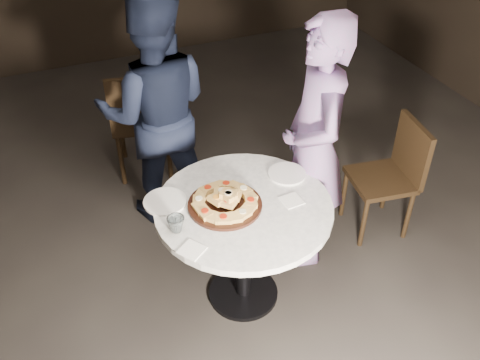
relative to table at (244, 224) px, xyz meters
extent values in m
plane|color=black|center=(-0.08, 0.07, -0.57)|extent=(7.00, 7.00, 0.00)
cylinder|color=black|center=(0.00, 0.00, -0.56)|extent=(0.53, 0.53, 0.03)
cylinder|color=black|center=(0.00, 0.00, -0.22)|extent=(0.11, 0.11, 0.65)
cylinder|color=silver|center=(0.00, 0.00, 0.11)|extent=(1.20, 1.20, 0.04)
cylinder|color=black|center=(-0.09, 0.03, 0.14)|extent=(0.42, 0.42, 0.02)
cube|color=tan|center=(0.03, -0.03, 0.16)|extent=(0.08, 0.10, 0.04)
cylinder|color=#B5250E|center=(0.03, -0.03, 0.18)|extent=(0.05, 0.05, 0.01)
cube|color=tan|center=(0.04, 0.03, 0.16)|extent=(0.08, 0.09, 0.04)
cube|color=tan|center=(0.03, 0.08, 0.16)|extent=(0.09, 0.10, 0.04)
cylinder|color=beige|center=(0.03, 0.08, 0.18)|extent=(0.05, 0.05, 0.01)
cube|color=tan|center=(0.00, 0.12, 0.16)|extent=(0.10, 0.10, 0.04)
cube|color=tan|center=(-0.04, 0.15, 0.16)|extent=(0.10, 0.10, 0.04)
cylinder|color=#B5250E|center=(-0.04, 0.15, 0.18)|extent=(0.05, 0.05, 0.01)
cube|color=tan|center=(-0.09, 0.16, 0.16)|extent=(0.09, 0.07, 0.04)
cube|color=tan|center=(-0.14, 0.16, 0.16)|extent=(0.09, 0.08, 0.04)
cylinder|color=#B5250E|center=(-0.14, 0.16, 0.18)|extent=(0.04, 0.04, 0.01)
cube|color=tan|center=(-0.19, 0.13, 0.16)|extent=(0.10, 0.10, 0.04)
cube|color=tan|center=(-0.22, 0.09, 0.16)|extent=(0.09, 0.10, 0.04)
cylinder|color=beige|center=(-0.22, 0.09, 0.18)|extent=(0.05, 0.05, 0.01)
cube|color=tan|center=(-0.23, 0.03, 0.16)|extent=(0.07, 0.09, 0.04)
cube|color=tan|center=(-0.22, -0.02, 0.16)|extent=(0.08, 0.09, 0.04)
cylinder|color=#B5250E|center=(-0.22, -0.02, 0.18)|extent=(0.04, 0.04, 0.01)
cube|color=tan|center=(-0.19, -0.06, 0.16)|extent=(0.10, 0.10, 0.04)
cube|color=tan|center=(-0.15, -0.09, 0.16)|extent=(0.10, 0.09, 0.04)
cylinder|color=#B5250E|center=(-0.15, -0.09, 0.18)|extent=(0.05, 0.05, 0.01)
cube|color=tan|center=(-0.10, -0.10, 0.16)|extent=(0.09, 0.08, 0.04)
cube|color=tan|center=(-0.05, -0.10, 0.16)|extent=(0.10, 0.09, 0.04)
cylinder|color=beige|center=(-0.05, -0.10, 0.18)|extent=(0.05, 0.05, 0.01)
cube|color=tan|center=(0.00, -0.07, 0.16)|extent=(0.10, 0.10, 0.04)
cube|color=tan|center=(-0.05, 0.03, 0.19)|extent=(0.10, 0.10, 0.03)
cylinder|color=#2D6B1E|center=(-0.05, 0.03, 0.21)|extent=(0.05, 0.05, 0.01)
cube|color=tan|center=(-0.09, 0.07, 0.19)|extent=(0.10, 0.09, 0.03)
cylinder|color=beige|center=(-0.09, 0.07, 0.21)|extent=(0.05, 0.05, 0.01)
cube|color=tan|center=(-0.14, 0.03, 0.19)|extent=(0.09, 0.10, 0.03)
cylinder|color=orange|center=(-0.14, 0.03, 0.21)|extent=(0.05, 0.05, 0.01)
cube|color=tan|center=(-0.09, -0.01, 0.19)|extent=(0.10, 0.10, 0.03)
cylinder|color=#B5250E|center=(-0.09, -0.01, 0.21)|extent=(0.05, 0.05, 0.01)
cube|color=tan|center=(-0.05, 0.03, 0.19)|extent=(0.10, 0.10, 0.03)
cylinder|color=#2D6B1E|center=(-0.05, 0.03, 0.21)|extent=(0.05, 0.05, 0.01)
cube|color=tan|center=(-0.08, 0.00, 0.22)|extent=(0.09, 0.10, 0.03)
cylinder|color=beige|center=(-0.08, 0.00, 0.23)|extent=(0.05, 0.05, 0.01)
cube|color=tan|center=(-0.08, 0.01, 0.22)|extent=(0.10, 0.10, 0.03)
cylinder|color=beige|center=(-0.08, 0.01, 0.23)|extent=(0.05, 0.05, 0.01)
cylinder|color=white|center=(-0.37, 0.18, 0.14)|extent=(0.24, 0.24, 0.01)
cylinder|color=white|center=(0.33, 0.15, 0.14)|extent=(0.24, 0.24, 0.01)
imported|color=silver|center=(-0.38, -0.05, 0.17)|extent=(0.09, 0.09, 0.08)
cube|color=white|center=(-0.36, -0.21, 0.13)|extent=(0.15, 0.15, 0.01)
cube|color=white|center=(0.25, -0.07, 0.13)|extent=(0.11, 0.11, 0.01)
cube|color=black|center=(-0.19, 1.48, -0.13)|extent=(0.50, 0.50, 0.04)
cube|color=black|center=(-0.24, 1.28, 0.09)|extent=(0.41, 0.13, 0.44)
cylinder|color=black|center=(0.02, 1.61, -0.35)|extent=(0.04, 0.04, 0.44)
cylinder|color=black|center=(-0.32, 1.70, -0.35)|extent=(0.04, 0.04, 0.44)
cylinder|color=black|center=(-0.06, 1.27, -0.35)|extent=(0.04, 0.04, 0.44)
cylinder|color=black|center=(-0.41, 1.35, -0.35)|extent=(0.04, 0.04, 0.44)
cube|color=black|center=(1.06, 0.22, -0.18)|extent=(0.42, 0.42, 0.04)
cube|color=black|center=(1.24, 0.19, 0.02)|extent=(0.09, 0.37, 0.40)
cylinder|color=black|center=(0.93, 0.40, -0.38)|extent=(0.04, 0.04, 0.40)
cylinder|color=black|center=(0.88, 0.09, -0.38)|extent=(0.04, 0.04, 0.40)
cylinder|color=black|center=(1.24, 0.35, -0.38)|extent=(0.04, 0.04, 0.40)
cylinder|color=black|center=(1.19, 0.04, -0.38)|extent=(0.04, 0.04, 0.40)
imported|color=black|center=(-0.19, 0.96, 0.21)|extent=(0.89, 0.78, 1.57)
imported|color=slate|center=(0.53, 0.22, 0.22)|extent=(0.51, 0.65, 1.58)
camera|label=1|loc=(-0.84, -1.95, 1.94)|focal=40.00mm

